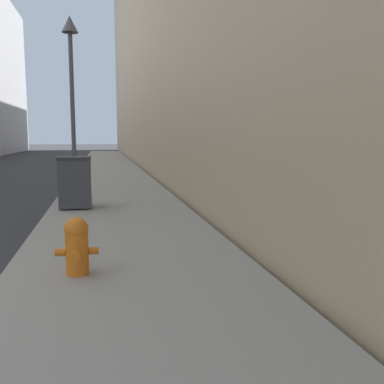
{
  "coord_description": "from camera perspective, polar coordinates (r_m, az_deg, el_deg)",
  "views": [
    {
      "loc": [
        5.03,
        -3.19,
        1.79
      ],
      "look_at": [
        9.56,
        18.34,
        -1.07
      ],
      "focal_mm": 40.0,
      "sensor_mm": 36.0,
      "label": 1
    }
  ],
  "objects": [
    {
      "name": "sidewalk_right",
      "position": [
        21.26,
        -10.86,
        2.62
      ],
      "size": [
        3.23,
        60.0,
        0.12
      ],
      "color": "gray",
      "rests_on": "ground"
    },
    {
      "name": "building_right_stone",
      "position": [
        31.37,
        3.76,
        22.49
      ],
      "size": [
        12.0,
        60.0,
        19.92
      ],
      "color": "tan",
      "rests_on": "ground"
    },
    {
      "name": "fire_hydrant",
      "position": [
        5.4,
        -15.11,
        -6.77
      ],
      "size": [
        0.52,
        0.4,
        0.7
      ],
      "color": "orange",
      "rests_on": "sidewalk_right"
    },
    {
      "name": "trash_bin",
      "position": [
        10.31,
        -15.33,
        1.31
      ],
      "size": [
        0.74,
        0.69,
        1.21
      ],
      "color": "#3D3D42",
      "rests_on": "sidewalk_right"
    },
    {
      "name": "lamppost",
      "position": [
        14.32,
        -15.8,
        15.42
      ],
      "size": [
        0.5,
        0.5,
        5.35
      ],
      "color": "#4C4C51",
      "rests_on": "sidewalk_right"
    }
  ]
}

